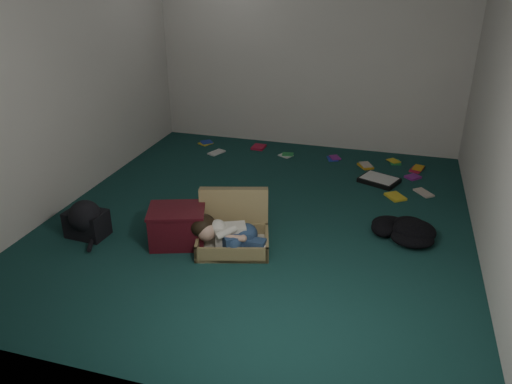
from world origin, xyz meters
The scene contains 12 objects.
floor centered at (0.00, 0.00, 0.00)m, with size 4.50×4.50×0.00m, color #163F3C.
wall_back centered at (0.00, 2.25, 1.30)m, with size 4.50×4.50×0.00m, color white.
wall_front centered at (0.00, -2.25, 1.30)m, with size 4.50×4.50×0.00m, color white.
wall_left centered at (-2.00, 0.00, 1.30)m, with size 4.50×4.50×0.00m, color white.
wall_right centered at (2.00, 0.00, 1.30)m, with size 4.50×4.50×0.00m, color white.
suitcase centered at (-0.10, -0.52, 0.14)m, with size 0.77×0.76×0.46m.
person centered at (-0.10, -0.68, 0.18)m, with size 0.70×0.35×0.29m.
maroon_bin centered at (-0.58, -0.66, 0.17)m, with size 0.59×0.53×0.34m.
backpack centered at (-1.44, -0.78, 0.13)m, with size 0.45×0.36×0.27m, color black, non-canonical shape.
clothing_pile centered at (1.32, 0.01, 0.08)m, with size 0.49×0.40×0.16m, color black, non-canonical shape.
paper_tray centered at (1.07, 1.22, 0.03)m, with size 0.50×0.44×0.06m.
book_scatter centered at (0.48, 1.60, 0.01)m, with size 3.06×1.30×0.02m.
Camera 1 is at (1.18, -4.20, 2.32)m, focal length 35.00 mm.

